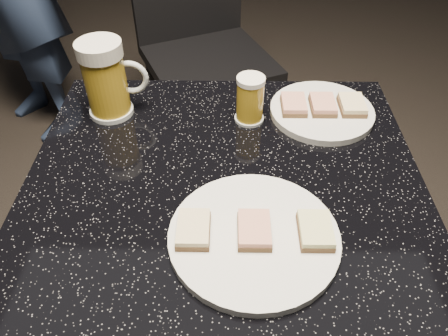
{
  "coord_description": "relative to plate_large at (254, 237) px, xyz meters",
  "views": [
    {
      "loc": [
        0.01,
        -0.52,
        1.28
      ],
      "look_at": [
        0.0,
        0.0,
        0.8
      ],
      "focal_mm": 35.0,
      "sensor_mm": 36.0,
      "label": 1
    }
  ],
  "objects": [
    {
      "name": "chair",
      "position": [
        -0.15,
        1.15,
        -0.25
      ],
      "size": [
        0.58,
        0.58,
        0.89
      ],
      "color": "black",
      "rests_on": "floor"
    },
    {
      "name": "beer_tumbler",
      "position": [
        0.0,
        0.31,
        0.04
      ],
      "size": [
        0.06,
        0.06,
        0.1
      ],
      "color": "silver",
      "rests_on": "table"
    },
    {
      "name": "canapes_on_plate_small",
      "position": [
        0.15,
        0.33,
        0.02
      ],
      "size": [
        0.17,
        0.07,
        0.02
      ],
      "color": "#4C3521",
      "rests_on": "plate_small"
    },
    {
      "name": "table",
      "position": [
        -0.05,
        0.11,
        -0.25
      ],
      "size": [
        0.7,
        0.7,
        0.75
      ],
      "color": "black",
      "rests_on": "floor"
    },
    {
      "name": "beer_mug",
      "position": [
        -0.28,
        0.33,
        0.07
      ],
      "size": [
        0.13,
        0.09,
        0.16
      ],
      "color": "silver",
      "rests_on": "table"
    },
    {
      "name": "plate_small",
      "position": [
        0.15,
        0.33,
        0.0
      ],
      "size": [
        0.21,
        0.21,
        0.01
      ],
      "primitive_type": "cylinder",
      "color": "silver",
      "rests_on": "table"
    },
    {
      "name": "canapes_on_plate_large",
      "position": [
        0.0,
        -0.0,
        0.02
      ],
      "size": [
        0.23,
        0.07,
        0.02
      ],
      "color": "#4C3521",
      "rests_on": "plate_large"
    },
    {
      "name": "plate_large",
      "position": [
        0.0,
        0.0,
        0.0
      ],
      "size": [
        0.26,
        0.26,
        0.01
      ],
      "primitive_type": "cylinder",
      "color": "white",
      "rests_on": "table"
    }
  ]
}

